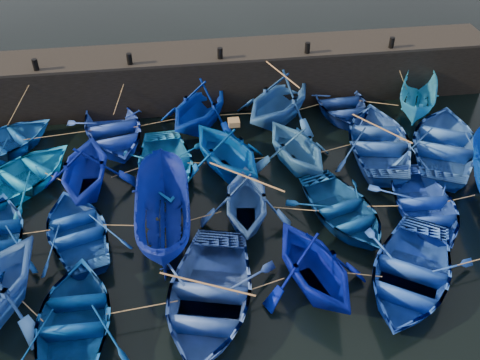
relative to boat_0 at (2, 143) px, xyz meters
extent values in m
plane|color=black|center=(9.58, -7.35, -0.48)|extent=(120.00, 120.00, 0.00)
cube|color=black|center=(9.58, 3.15, 0.77)|extent=(26.00, 2.50, 2.50)
cube|color=black|center=(9.58, 3.15, 2.08)|extent=(26.00, 2.50, 0.12)
cylinder|color=black|center=(1.58, 2.25, 2.39)|extent=(0.24, 0.24, 0.50)
cylinder|color=black|center=(5.58, 2.25, 2.39)|extent=(0.24, 0.24, 0.50)
cylinder|color=black|center=(9.58, 2.25, 2.39)|extent=(0.24, 0.24, 0.50)
cylinder|color=black|center=(13.58, 2.25, 2.39)|extent=(0.24, 0.24, 0.50)
cylinder|color=black|center=(17.58, 2.25, 2.39)|extent=(0.24, 0.24, 0.50)
imported|color=#0A449B|center=(0.00, 0.00, 0.00)|extent=(5.67, 5.45, 0.96)
imported|color=#1D3CC2|center=(4.59, 0.32, 0.05)|extent=(4.73, 5.82, 1.06)
imported|color=#00229A|center=(8.47, 0.80, 0.66)|extent=(5.52, 5.68, 2.28)
imported|color=#1E4F94|center=(12.06, 0.74, 0.75)|extent=(6.15, 6.16, 2.46)
imported|color=navy|center=(15.10, 1.15, 0.03)|extent=(3.74, 5.05, 1.01)
imported|color=#207DD4|center=(18.58, 0.47, 0.37)|extent=(3.49, 4.65, 1.70)
imported|color=blue|center=(1.23, -2.48, 0.01)|extent=(5.67, 5.76, 0.98)
imported|color=#081C9D|center=(3.80, -3.11, 0.61)|extent=(3.84, 4.37, 2.18)
imported|color=#0C5CAB|center=(6.78, -2.60, 0.01)|extent=(3.61, 4.89, 0.98)
imported|color=#00419D|center=(9.25, -2.69, 0.65)|extent=(5.21, 5.47, 2.25)
imported|color=#2965A9|center=(12.08, -2.68, 0.55)|extent=(4.45, 4.79, 2.06)
imported|color=#1F4895|center=(15.81, -2.17, 0.09)|extent=(4.93, 6.17, 1.14)
imported|color=blue|center=(18.48, -2.78, 0.11)|extent=(6.11, 6.85, 1.17)
imported|color=#1040A2|center=(3.65, -5.77, -0.03)|extent=(4.25, 5.05, 0.90)
imported|color=navy|center=(6.61, -5.97, 0.52)|extent=(2.07, 5.20, 1.99)
imported|color=#275094|center=(9.58, -5.67, 0.53)|extent=(3.77, 4.23, 2.02)
imported|color=navy|center=(13.07, -6.12, -0.02)|extent=(4.31, 5.16, 0.92)
imported|color=#163CB9|center=(16.08, -6.26, 0.00)|extent=(3.42, 4.68, 0.95)
imported|color=navy|center=(3.96, -9.63, 0.00)|extent=(3.42, 4.71, 0.96)
imported|color=#284996|center=(7.85, -9.43, 0.09)|extent=(5.18, 6.30, 1.14)
imported|color=#000D90|center=(11.19, -9.02, 0.59)|extent=(4.50, 4.88, 2.13)
imported|color=#153FBB|center=(14.25, -9.38, 0.05)|extent=(5.87, 6.29, 1.06)
cube|color=olive|center=(9.55, -2.69, 1.88)|extent=(0.43, 0.43, 0.22)
cylinder|color=tan|center=(2.29, 0.16, 0.07)|extent=(2.79, 0.36, 0.04)
cylinder|color=tan|center=(6.53, 0.56, 0.07)|extent=(2.09, 0.51, 0.04)
cylinder|color=tan|center=(10.27, 0.77, 0.07)|extent=(1.79, 0.10, 0.04)
cylinder|color=tan|center=(13.58, 0.94, 0.07)|extent=(1.25, 0.45, 0.04)
cylinder|color=tan|center=(16.84, 0.81, 0.07)|extent=(1.69, 0.71, 0.04)
cylinder|color=tan|center=(2.52, -2.80, 0.07)|extent=(0.79, 0.65, 0.04)
cylinder|color=tan|center=(5.29, -2.86, 0.07)|extent=(1.19, 0.54, 0.04)
cylinder|color=tan|center=(8.01, -2.65, 0.07)|extent=(0.68, 0.12, 0.04)
cylinder|color=tan|center=(10.67, -2.69, 0.07)|extent=(1.03, 0.05, 0.04)
cylinder|color=tan|center=(13.95, -2.42, 0.07)|extent=(1.93, 0.55, 0.04)
cylinder|color=tan|center=(17.14, -2.47, 0.07)|extent=(0.89, 0.65, 0.04)
cylinder|color=tan|center=(2.24, -5.81, 0.07)|extent=(1.02, 0.12, 0.04)
cylinder|color=tan|center=(5.13, -5.87, 0.07)|extent=(1.17, 0.23, 0.04)
cylinder|color=tan|center=(8.10, -5.82, 0.07)|extent=(1.17, 0.34, 0.04)
cylinder|color=tan|center=(11.32, -5.89, 0.07)|extent=(1.70, 0.49, 0.04)
cylinder|color=tan|center=(14.58, -6.19, 0.07)|extent=(1.22, 0.18, 0.04)
cylinder|color=tan|center=(17.55, -6.17, 0.07)|extent=(1.13, 0.23, 0.04)
cylinder|color=tan|center=(2.69, -9.21, 0.07)|extent=(0.76, 0.87, 0.04)
cylinder|color=tan|center=(5.90, -9.53, 0.07)|extent=(2.10, 0.23, 0.04)
cylinder|color=tan|center=(9.52, -9.23, 0.07)|extent=(1.55, 0.45, 0.04)
cylinder|color=tan|center=(12.72, -9.20, 0.07)|extent=(1.27, 0.40, 0.04)
cylinder|color=tan|center=(16.68, -9.13, 0.07)|extent=(3.07, 0.55, 0.04)
cylinder|color=tan|center=(0.79, 1.67, 1.11)|extent=(1.62, 0.99, 2.09)
cylinder|color=tan|center=(5.08, 1.83, 1.11)|extent=(1.04, 0.67, 2.09)
cylinder|color=tan|center=(9.03, 2.07, 1.11)|extent=(1.14, 0.19, 2.09)
cylinder|color=tan|center=(12.82, 2.04, 1.11)|extent=(1.55, 0.25, 2.09)
cylinder|color=tan|center=(14.34, 2.25, 1.11)|extent=(1.55, 0.24, 2.09)
cylinder|color=tan|center=(18.08, 1.91, 1.11)|extent=(1.04, 0.52, 2.09)
cylinder|color=#99724C|center=(12.06, 0.74, 2.01)|extent=(1.08, 2.84, 0.06)
cylinder|color=#99724C|center=(15.81, -2.17, 0.69)|extent=(1.77, 2.49, 0.06)
cylinder|color=#99724C|center=(9.58, -5.67, 1.57)|extent=(2.34, 1.97, 0.06)
cylinder|color=#99724C|center=(7.85, -9.43, 0.69)|extent=(2.74, 1.32, 0.06)
camera|label=1|loc=(7.38, -19.78, 12.94)|focal=40.00mm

